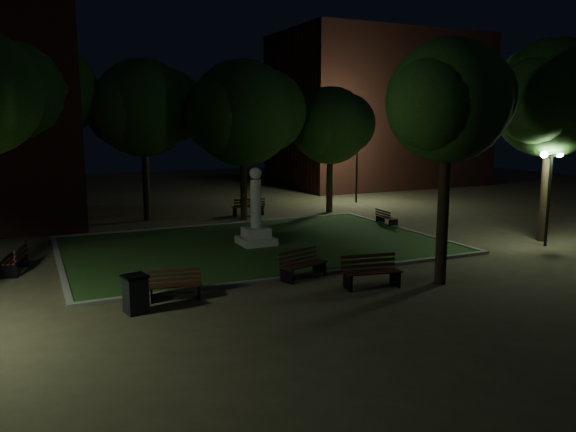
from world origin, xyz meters
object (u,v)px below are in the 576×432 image
object	(u,v)px
bench_left_side	(15,260)
bench_right_side	(386,218)
bench_far_side	(248,207)
bench_near_right	(371,272)
trash_bin	(136,294)
monument	(256,223)
bench_near_left	(302,265)
bench_west_near	(175,286)

from	to	relation	value
bench_left_side	bench_right_side	bearing A→B (deg)	109.51
bench_far_side	bench_near_right	bearing A→B (deg)	88.19
bench_near_right	trash_bin	xyz separation A→B (m)	(-7.08, 0.65, 0.06)
monument	bench_right_side	bearing A→B (deg)	12.23
bench_near_left	bench_near_right	size ratio (longest dim) A/B	0.95
bench_near_left	bench_left_side	size ratio (longest dim) A/B	1.00
bench_left_side	monument	bearing A→B (deg)	104.85
bench_west_near	monument	bearing A→B (deg)	60.62
monument	bench_left_side	xyz separation A→B (m)	(-9.01, -0.34, -0.51)
bench_far_side	bench_right_side	bearing A→B (deg)	135.54
monument	bench_left_side	bearing A→B (deg)	-177.82
bench_near_left	bench_far_side	xyz separation A→B (m)	(2.96, 12.56, 0.01)
monument	bench_far_side	bearing A→B (deg)	71.22
bench_near_right	trash_bin	size ratio (longest dim) A/B	1.81
bench_near_right	bench_right_side	bearing A→B (deg)	62.02
monument	trash_bin	xyz separation A→B (m)	(-6.02, -6.30, -0.42)
monument	bench_far_side	xyz separation A→B (m)	(2.52, 7.40, -0.50)
bench_left_side	bench_right_side	size ratio (longest dim) A/B	1.23
monument	trash_bin	distance (m)	8.73
bench_left_side	trash_bin	bearing A→B (deg)	39.33
bench_right_side	bench_far_side	bearing A→B (deg)	46.24
bench_near_right	trash_bin	distance (m)	7.11
bench_near_right	bench_west_near	distance (m)	5.99
bench_right_side	bench_far_side	size ratio (longest dim) A/B	0.82
bench_west_near	bench_far_side	bearing A→B (deg)	71.95
bench_near_left	trash_bin	distance (m)	5.70
bench_near_left	trash_bin	bearing A→B (deg)	173.60
bench_near_left	bench_near_right	world-z (taller)	bench_near_right
bench_near_left	bench_west_near	distance (m)	4.34
monument	bench_near_right	world-z (taller)	monument
bench_near_left	bench_right_side	size ratio (longest dim) A/B	1.23
bench_near_right	bench_right_side	xyz separation A→B (m)	(6.56, 8.61, -0.10)
bench_west_near	bench_left_side	bearing A→B (deg)	140.55
monument	bench_left_side	world-z (taller)	monument
monument	trash_bin	world-z (taller)	monument
monument	bench_near_left	xyz separation A→B (m)	(-0.44, -5.16, -0.51)
bench_near_right	bench_left_side	size ratio (longest dim) A/B	1.06
bench_west_near	bench_far_side	xyz separation A→B (m)	(7.28, 12.95, 0.06)
bench_near_left	monument	bearing A→B (deg)	67.15
bench_right_side	bench_far_side	world-z (taller)	bench_far_side
bench_near_right	bench_far_side	distance (m)	14.44
bench_west_near	trash_bin	bearing A→B (deg)	-137.54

